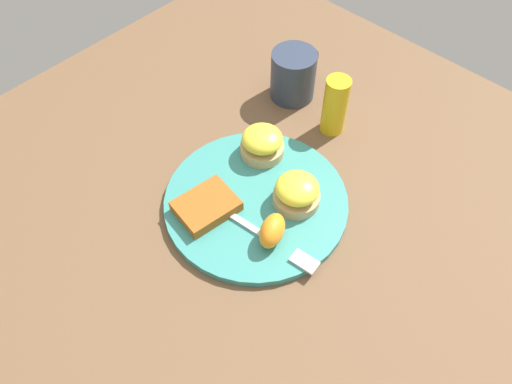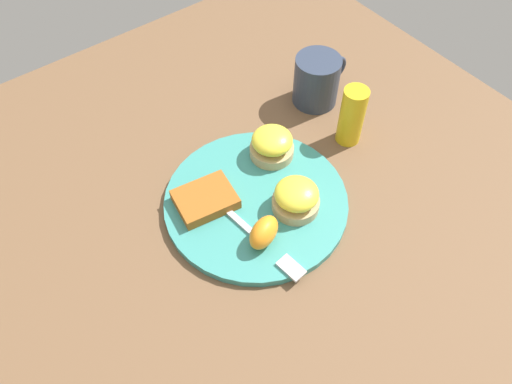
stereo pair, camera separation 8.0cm
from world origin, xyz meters
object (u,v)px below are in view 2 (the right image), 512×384
fork (260,240)px  cup (317,80)px  sandwich_benedict_right (272,144)px  condiment_bottle (352,116)px  sandwich_benedict_left (296,198)px  orange_wedge (264,232)px  hashbrown_patty (205,199)px

fork → cup: 0.35m
sandwich_benedict_right → fork: size_ratio=0.38×
condiment_bottle → sandwich_benedict_left: bearing=-159.7°
sandwich_benedict_right → orange_wedge: bearing=-132.4°
hashbrown_patty → fork: size_ratio=0.46×
sandwich_benedict_left → hashbrown_patty: size_ratio=0.82×
hashbrown_patty → cup: (0.31, 0.09, 0.02)m
fork → cup: size_ratio=1.74×
sandwich_benedict_left → condiment_bottle: condiment_bottle is taller
fork → condiment_bottle: 0.28m
fork → cup: bearing=34.5°
sandwich_benedict_left → orange_wedge: size_ratio=1.28×
orange_wedge → condiment_bottle: (0.26, 0.09, 0.02)m
sandwich_benedict_right → cup: bearing=23.1°
orange_wedge → cup: (0.28, 0.20, 0.01)m
sandwich_benedict_left → condiment_bottle: (0.18, 0.07, 0.02)m
orange_wedge → condiment_bottle: size_ratio=0.53×
fork → sandwich_benedict_right: bearing=45.8°
condiment_bottle → hashbrown_patty: bearing=174.7°
fork → condiment_bottle: condiment_bottle is taller
cup → sandwich_benedict_right: bearing=-156.9°
orange_wedge → hashbrown_patty: bearing=105.7°
sandwich_benedict_right → condiment_bottle: bearing=-17.5°
fork → sandwich_benedict_left: bearing=10.8°
condiment_bottle → cup: bearing=79.5°
hashbrown_patty → fork: 0.11m
sandwich_benedict_left → fork: sandwich_benedict_left is taller
sandwich_benedict_right → fork: bearing=-134.2°
sandwich_benedict_left → sandwich_benedict_right: same height
sandwich_benedict_left → orange_wedge: bearing=-166.8°
orange_wedge → cup: 0.35m
sandwich_benedict_right → orange_wedge: 0.18m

